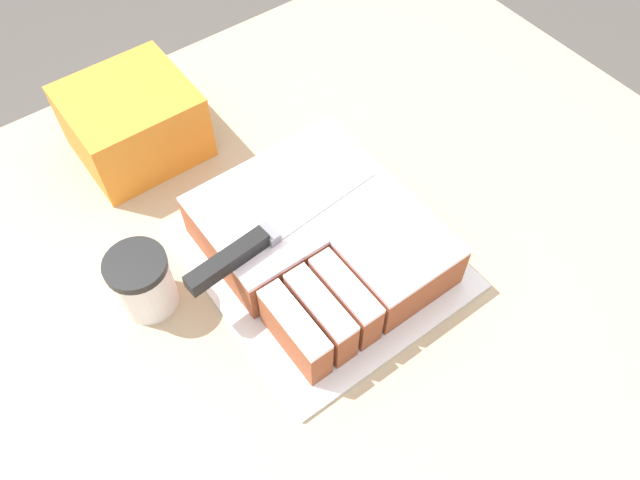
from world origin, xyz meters
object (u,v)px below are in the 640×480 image
object	(u,v)px
cake_board	(320,257)
storage_box	(134,122)
coffee_cup	(143,282)
cake	(320,237)
knife	(250,246)

from	to	relation	value
cake_board	storage_box	size ratio (longest dim) A/B	1.96
storage_box	coffee_cup	bearing A→B (deg)	-114.96
cake	storage_box	world-z (taller)	storage_box
cake	cake_board	bearing A→B (deg)	-130.34
coffee_cup	storage_box	size ratio (longest dim) A/B	0.52
cake	knife	bearing A→B (deg)	171.78
cake_board	cake	distance (m)	0.04
cake	coffee_cup	bearing A→B (deg)	161.38
cake_board	coffee_cup	distance (m)	0.24
cake	knife	size ratio (longest dim) A/B	1.00
storage_box	knife	bearing A→B (deg)	-88.41
cake_board	cake	xyz separation A→B (m)	(0.00, 0.00, 0.04)
knife	coffee_cup	world-z (taller)	knife
knife	storage_box	world-z (taller)	storage_box
cake	storage_box	xyz separation A→B (m)	(-0.11, 0.34, 0.01)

